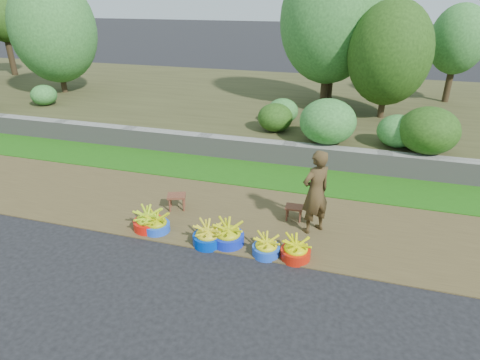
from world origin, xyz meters
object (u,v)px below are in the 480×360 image
(basin_c, at_px, (208,236))
(stool_right, at_px, (294,209))
(stool_left, at_px, (177,198))
(basin_b, at_px, (157,224))
(vendor_woman, at_px, (316,192))
(basin_e, at_px, (266,247))
(basin_d, at_px, (228,235))
(basin_a, at_px, (148,221))
(basin_f, at_px, (296,250))

(basin_c, bearing_deg, stool_right, 43.57)
(basin_c, height_order, stool_left, basin_c)
(basin_b, xyz_separation_m, vendor_woman, (2.67, 0.81, 0.63))
(stool_left, distance_m, stool_right, 2.29)
(basin_c, distance_m, basin_e, 1.02)
(basin_b, bearing_deg, basin_c, -6.36)
(basin_e, distance_m, stool_right, 1.25)
(basin_d, relative_size, stool_left, 1.29)
(basin_d, height_order, basin_e, basin_d)
(basin_a, distance_m, vendor_woman, 3.02)
(vendor_woman, bearing_deg, basin_f, 35.16)
(basin_a, distance_m, basin_f, 2.70)
(basin_d, distance_m, vendor_woman, 1.67)
(basin_a, xyz_separation_m, stool_right, (2.47, 1.06, 0.07))
(basin_a, relative_size, stool_left, 1.25)
(basin_e, bearing_deg, basin_f, 4.01)
(stool_right, xyz_separation_m, vendor_woman, (0.39, -0.28, 0.54))
(vendor_woman, bearing_deg, basin_a, -29.63)
(basin_e, xyz_separation_m, stool_left, (-2.03, 0.97, 0.12))
(basin_c, bearing_deg, basin_b, 173.64)
(stool_left, xyz_separation_m, vendor_woman, (2.66, -0.03, 0.52))
(basin_c, bearing_deg, basin_a, 173.31)
(basin_b, height_order, basin_e, basin_b)
(basin_a, xyz_separation_m, basin_b, (0.18, -0.03, -0.02))
(basin_c, bearing_deg, basin_f, 0.68)
(basin_c, height_order, basin_d, basin_d)
(basin_b, height_order, basin_d, basin_d)
(basin_e, bearing_deg, stool_left, 154.38)
(basin_e, bearing_deg, stool_right, 78.55)
(basin_c, relative_size, vendor_woman, 0.34)
(stool_right, bearing_deg, basin_f, -79.04)
(basin_c, distance_m, vendor_woman, 1.99)
(basin_d, relative_size, basin_f, 1.12)
(basin_e, bearing_deg, basin_a, 175.96)
(basin_a, relative_size, basin_b, 1.13)
(basin_c, relative_size, stool_right, 1.57)
(basin_a, relative_size, basin_f, 1.09)
(stool_left, bearing_deg, vendor_woman, -0.72)
(stool_right, bearing_deg, basin_c, -136.43)
(basin_b, bearing_deg, vendor_woman, 16.84)
(basin_b, bearing_deg, basin_a, 171.50)
(basin_b, distance_m, basin_e, 2.04)
(basin_c, xyz_separation_m, basin_e, (1.02, -0.02, -0.02))
(stool_left, relative_size, vendor_woman, 0.28)
(basin_d, bearing_deg, vendor_woman, 31.75)
(basin_c, relative_size, stool_left, 1.22)
(basin_d, xyz_separation_m, basin_e, (0.69, -0.12, -0.03))
(basin_a, height_order, stool_left, basin_a)
(basin_d, distance_m, stool_right, 1.45)
(stool_left, relative_size, stool_right, 1.29)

